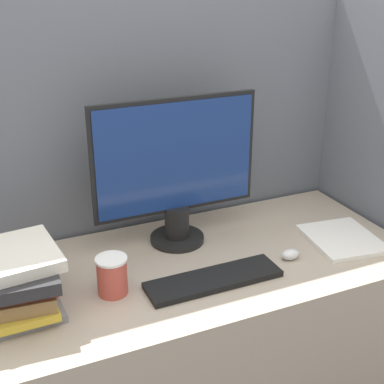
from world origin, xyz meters
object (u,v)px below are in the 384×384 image
object	(u,v)px
keyboard	(214,279)
coffee_cup	(112,275)
monitor	(177,174)
mouse	(290,254)
book_stack	(20,280)

from	to	relation	value
keyboard	coffee_cup	bearing A→B (deg)	166.67
monitor	mouse	xyz separation A→B (m)	(0.30, -0.28, -0.24)
mouse	book_stack	xyz separation A→B (m)	(-0.88, 0.08, 0.08)
book_stack	keyboard	bearing A→B (deg)	-10.50
keyboard	book_stack	distance (m)	0.59
mouse	monitor	bearing A→B (deg)	136.82
monitor	book_stack	world-z (taller)	monitor
mouse	coffee_cup	distance (m)	0.62
coffee_cup	keyboard	bearing A→B (deg)	-13.33
book_stack	monitor	bearing A→B (deg)	19.09
keyboard	book_stack	xyz separation A→B (m)	(-0.58, 0.11, 0.09)
monitor	keyboard	size ratio (longest dim) A/B	1.35
keyboard	mouse	world-z (taller)	mouse
book_stack	coffee_cup	bearing A→B (deg)	-7.08
coffee_cup	book_stack	size ratio (longest dim) A/B	0.40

